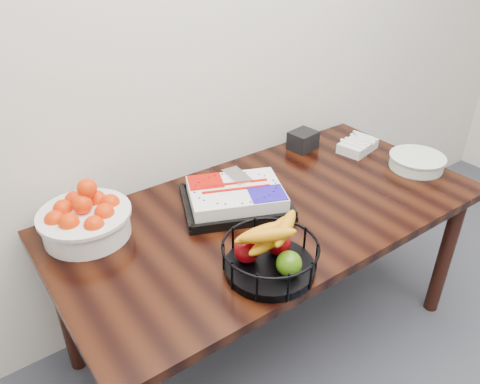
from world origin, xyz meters
TOP-DOWN VIEW (x-y plane):
  - table at (0.00, 2.00)m, footprint 1.80×0.90m
  - cake_tray at (-0.11, 2.11)m, footprint 0.53×0.48m
  - tangerine_bowl at (-0.68, 2.27)m, footprint 0.34×0.34m
  - fruit_basket at (-0.26, 1.70)m, footprint 0.33×0.33m
  - plate_stack at (0.78, 1.87)m, footprint 0.26×0.26m
  - fork_bag at (0.70, 2.16)m, footprint 0.22×0.17m
  - napkin_box at (0.48, 2.34)m, footprint 0.15×0.13m

SIDE VIEW (x-z plane):
  - table at x=0.00m, z-range 0.29..1.04m
  - fork_bag at x=0.70m, z-range 0.75..0.81m
  - plate_stack at x=0.78m, z-range 0.75..0.81m
  - cake_tray at x=-0.11m, z-range 0.75..0.84m
  - napkin_box at x=0.48m, z-range 0.75..0.84m
  - fruit_basket at x=-0.26m, z-range 0.73..0.91m
  - tangerine_bowl at x=-0.68m, z-range 0.74..0.95m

